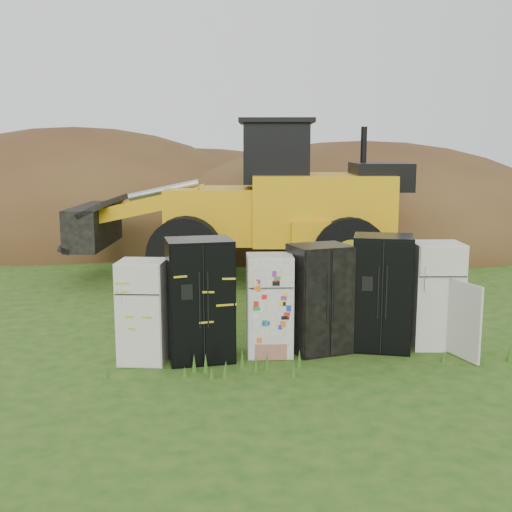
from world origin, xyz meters
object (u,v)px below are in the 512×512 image
(fridge_black_side, at_px, (200,300))
(fridge_open_door, at_px, (435,295))
(fridge_dark_mid, at_px, (319,298))
(fridge_black_right, at_px, (382,292))
(fridge_leftmost, at_px, (143,311))
(wheel_loader, at_px, (236,201))
(fridge_sticker, at_px, (269,305))

(fridge_black_side, relative_size, fridge_open_door, 1.09)
(fridge_dark_mid, relative_size, fridge_black_right, 0.93)
(fridge_leftmost, distance_m, wheel_loader, 6.47)
(fridge_leftmost, distance_m, fridge_sticker, 1.99)
(fridge_leftmost, xyz_separation_m, wheel_loader, (2.30, 5.93, 1.19))
(fridge_open_door, bearing_deg, fridge_leftmost, -171.54)
(fridge_leftmost, relative_size, wheel_loader, 0.19)
(fridge_leftmost, xyz_separation_m, fridge_sticker, (1.99, 0.01, 0.01))
(fridge_leftmost, relative_size, fridge_open_door, 0.91)
(fridge_black_right, relative_size, fridge_open_door, 1.08)
(fridge_black_side, xyz_separation_m, wheel_loader, (1.43, 5.97, 1.03))
(fridge_dark_mid, bearing_deg, fridge_sticker, 170.02)
(fridge_open_door, relative_size, wheel_loader, 0.21)
(fridge_sticker, bearing_deg, fridge_black_side, -170.16)
(fridge_black_side, height_order, wheel_loader, wheel_loader)
(fridge_leftmost, height_order, fridge_dark_mid, fridge_dark_mid)
(fridge_open_door, distance_m, wheel_loader, 6.57)
(wheel_loader, bearing_deg, fridge_open_door, -56.81)
(fridge_sticker, xyz_separation_m, fridge_dark_mid, (0.83, 0.01, 0.07))
(fridge_open_door, bearing_deg, fridge_sticker, -172.17)
(fridge_sticker, relative_size, fridge_black_right, 0.86)
(fridge_black_side, relative_size, fridge_dark_mid, 1.09)
(fridge_sticker, xyz_separation_m, fridge_open_door, (2.80, -0.06, 0.07))
(fridge_leftmost, height_order, fridge_open_door, fridge_open_door)
(fridge_dark_mid, distance_m, fridge_black_right, 1.05)
(fridge_open_door, bearing_deg, fridge_black_right, -173.05)
(fridge_sticker, distance_m, fridge_dark_mid, 0.83)
(fridge_dark_mid, bearing_deg, fridge_open_door, -13.04)
(fridge_dark_mid, relative_size, fridge_open_door, 1.00)
(fridge_black_side, height_order, fridge_open_door, fridge_black_side)
(fridge_black_side, height_order, fridge_sticker, fridge_black_side)
(fridge_black_right, relative_size, wheel_loader, 0.23)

